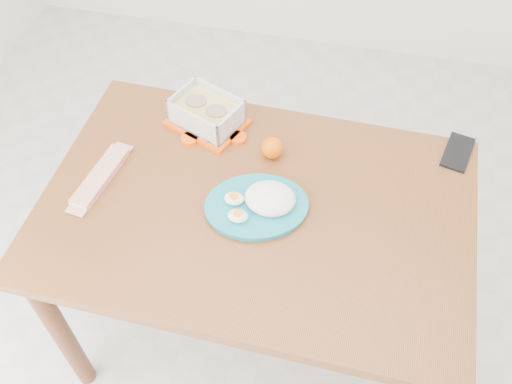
% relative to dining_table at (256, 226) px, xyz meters
% --- Properties ---
extents(ground, '(3.50, 3.50, 0.00)m').
position_rel_dining_table_xyz_m(ground, '(0.04, 0.04, -0.65)').
color(ground, '#B7B7B2').
rests_on(ground, ground).
extents(dining_table, '(1.21, 0.83, 0.75)m').
position_rel_dining_table_xyz_m(dining_table, '(0.00, 0.00, 0.00)').
color(dining_table, brown).
rests_on(dining_table, ground).
extents(food_container, '(0.27, 0.24, 0.10)m').
position_rel_dining_table_xyz_m(food_container, '(-0.22, 0.28, 0.15)').
color(food_container, '#FF5107').
rests_on(food_container, dining_table).
extents(orange_fruit, '(0.07, 0.07, 0.07)m').
position_rel_dining_table_xyz_m(orange_fruit, '(0.01, 0.19, 0.13)').
color(orange_fruit, '#E26504').
rests_on(orange_fruit, dining_table).
extents(rice_plate, '(0.36, 0.36, 0.08)m').
position_rel_dining_table_xyz_m(rice_plate, '(0.01, -0.00, 0.12)').
color(rice_plate, teal).
rests_on(rice_plate, dining_table).
extents(candy_bar, '(0.09, 0.24, 0.02)m').
position_rel_dining_table_xyz_m(candy_bar, '(-0.46, -0.00, 0.11)').
color(candy_bar, red).
rests_on(candy_bar, dining_table).
extents(smartphone, '(0.11, 0.16, 0.01)m').
position_rel_dining_table_xyz_m(smartphone, '(0.55, 0.32, 0.10)').
color(smartphone, black).
rests_on(smartphone, dining_table).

